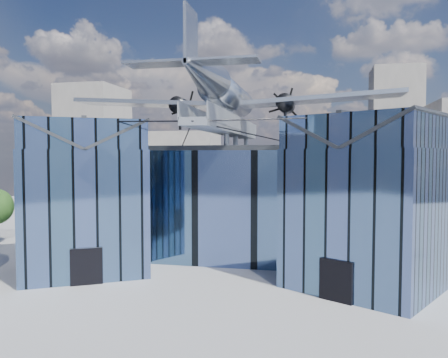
# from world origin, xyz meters

# --- Properties ---
(ground_plane) EXTENTS (120.00, 120.00, 0.00)m
(ground_plane) POSITION_xyz_m (0.00, 0.00, 0.00)
(ground_plane) COLOR gray
(museum) EXTENTS (32.88, 24.50, 17.60)m
(museum) POSITION_xyz_m (0.00, 5.82, 5.54)
(museum) COLOR #45618D
(museum) RESTS_ON ground
(bg_towers) EXTENTS (77.00, 24.50, 26.00)m
(bg_towers) POSITION_xyz_m (1.45, 50.49, 10.01)
(bg_towers) COLOR slate
(bg_towers) RESTS_ON ground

